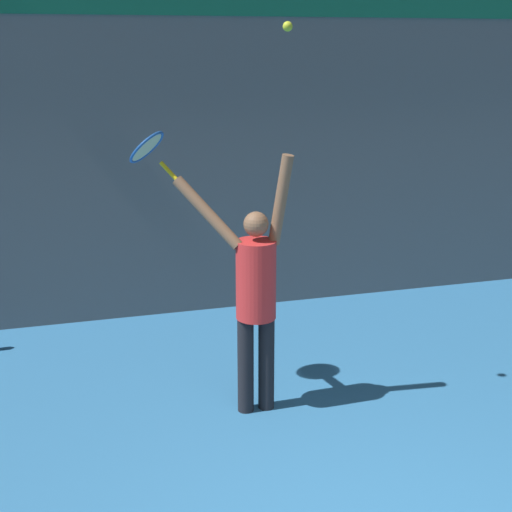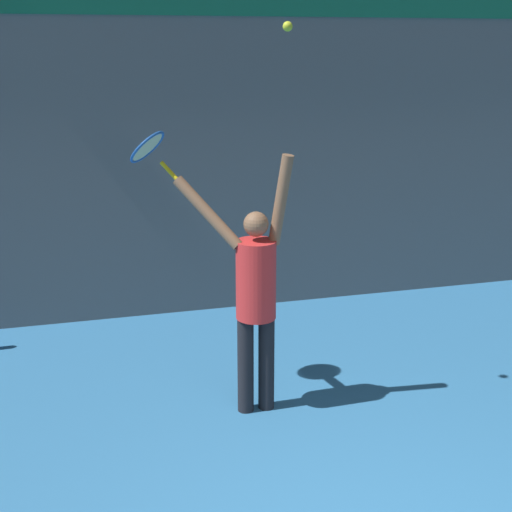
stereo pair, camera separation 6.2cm
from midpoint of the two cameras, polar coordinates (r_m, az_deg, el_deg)
name	(u,v)px [view 1 (the left image)]	position (r m, az deg, el deg)	size (l,w,h in m)	color
back_wall	(213,80)	(7.59, -3.70, 13.88)	(18.00, 0.10, 5.00)	slate
tennis_player	(255,291)	(5.53, -0.42, -2.79)	(0.88, 0.53, 2.08)	black
tennis_racket	(148,149)	(5.58, -8.95, 8.47)	(0.42, 0.42, 0.38)	yellow
tennis_ball	(288,26)	(5.21, 2.19, 17.88)	(0.07, 0.07, 0.07)	#CCDB2D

